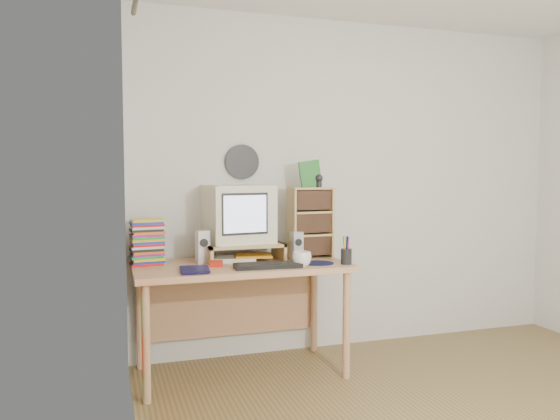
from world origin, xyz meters
TOP-DOWN VIEW (x-y plane):
  - back_wall at (0.00, 1.75)m, footprint 3.50×0.00m
  - left_wall at (-1.75, 0.00)m, footprint 0.00×3.50m
  - curtain at (-1.71, 0.48)m, footprint 0.00×2.20m
  - wall_disc at (-0.93, 1.73)m, footprint 0.25×0.02m
  - desk at (-1.03, 1.44)m, footprint 1.40×0.70m
  - monitor_riser at (-0.98, 1.48)m, footprint 0.52×0.30m
  - crt_monitor at (-1.00, 1.53)m, footprint 0.47×0.47m
  - speaker_left at (-1.27, 1.46)m, footprint 0.09×0.09m
  - speaker_right at (-0.63, 1.40)m, footprint 0.08×0.08m
  - keyboard at (-0.91, 1.16)m, footprint 0.44×0.17m
  - dvd_stack at (-1.62, 1.51)m, footprint 0.21×0.16m
  - cd_rack at (-0.49, 1.50)m, footprint 0.31×0.17m
  - mug at (-0.68, 1.14)m, footprint 0.16×0.16m
  - diary at (-1.45, 1.19)m, footprint 0.23×0.18m
  - mousepad at (-0.54, 1.22)m, footprint 0.21×0.21m
  - pen_cup at (-0.38, 1.13)m, footprint 0.07×0.07m
  - papers at (-1.00, 1.48)m, footprint 0.32×0.26m
  - red_box at (-1.21, 1.30)m, footprint 0.09×0.07m
  - game_box at (-0.50, 1.48)m, footprint 0.15×0.04m
  - webcam at (-0.44, 1.46)m, footprint 0.05×0.05m

SIDE VIEW (x-z plane):
  - desk at x=-1.03m, z-range 0.24..0.99m
  - mousepad at x=-0.54m, z-range 0.75..0.75m
  - keyboard at x=-0.91m, z-range 0.75..0.78m
  - papers at x=-1.00m, z-range 0.75..0.79m
  - red_box at x=-1.21m, z-range 0.75..0.79m
  - diary at x=-1.45m, z-range 0.75..0.79m
  - mug at x=-0.68m, z-range 0.75..0.85m
  - pen_cup at x=-0.38m, z-range 0.75..0.89m
  - monitor_riser at x=-0.98m, z-range 0.78..0.90m
  - speaker_right at x=-0.63m, z-range 0.75..0.95m
  - speaker_left at x=-1.27m, z-range 0.75..0.97m
  - dvd_stack at x=-1.62m, z-range 0.75..1.04m
  - cd_rack at x=-0.49m, z-range 0.75..1.25m
  - crt_monitor at x=-1.00m, z-range 0.87..1.27m
  - curtain at x=-1.71m, z-range 0.05..2.25m
  - back_wall at x=0.00m, z-range -0.50..3.00m
  - left_wall at x=-1.75m, z-range -0.50..3.00m
  - webcam at x=-0.44m, z-range 1.25..1.34m
  - game_box at x=-0.50m, z-range 1.25..1.44m
  - wall_disc at x=-0.93m, z-range 1.30..1.55m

